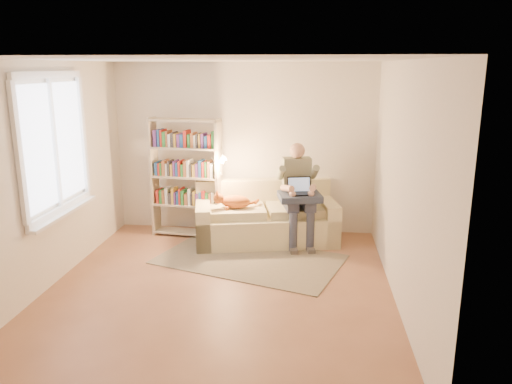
# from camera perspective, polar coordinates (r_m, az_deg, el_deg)

# --- Properties ---
(floor) EXTENTS (4.50, 4.50, 0.00)m
(floor) POSITION_cam_1_polar(r_m,az_deg,el_deg) (5.96, -4.22, -11.01)
(floor) COLOR brown
(floor) RESTS_ON ground
(ceiling) EXTENTS (4.00, 4.50, 0.02)m
(ceiling) POSITION_cam_1_polar(r_m,az_deg,el_deg) (5.39, -4.73, 14.85)
(ceiling) COLOR white
(ceiling) RESTS_ON wall_back
(wall_left) EXTENTS (0.02, 4.50, 2.60)m
(wall_left) POSITION_cam_1_polar(r_m,az_deg,el_deg) (6.22, -22.89, 1.62)
(wall_left) COLOR silver
(wall_left) RESTS_ON floor
(wall_right) EXTENTS (0.02, 4.50, 2.60)m
(wall_right) POSITION_cam_1_polar(r_m,az_deg,el_deg) (5.53, 16.37, 0.70)
(wall_right) COLOR silver
(wall_right) RESTS_ON floor
(wall_back) EXTENTS (4.00, 0.02, 2.60)m
(wall_back) POSITION_cam_1_polar(r_m,az_deg,el_deg) (7.71, -1.37, 4.98)
(wall_back) COLOR silver
(wall_back) RESTS_ON floor
(wall_front) EXTENTS (4.00, 0.02, 2.60)m
(wall_front) POSITION_cam_1_polar(r_m,az_deg,el_deg) (3.44, -11.43, -7.12)
(wall_front) COLOR silver
(wall_front) RESTS_ON floor
(window) EXTENTS (0.12, 1.52, 1.69)m
(window) POSITION_cam_1_polar(r_m,az_deg,el_deg) (6.35, -21.67, 2.67)
(window) COLOR white
(window) RESTS_ON wall_left
(sofa) EXTENTS (2.19, 1.32, 0.87)m
(sofa) POSITION_cam_1_polar(r_m,az_deg,el_deg) (7.41, 1.10, -3.24)
(sofa) COLOR beige
(sofa) RESTS_ON floor
(person) EXTENTS (0.52, 0.71, 1.47)m
(person) POSITION_cam_1_polar(r_m,az_deg,el_deg) (7.19, 4.83, 0.40)
(person) COLOR gray
(person) RESTS_ON sofa
(cat) EXTENTS (0.62, 0.32, 0.24)m
(cat) POSITION_cam_1_polar(r_m,az_deg,el_deg) (7.15, -2.69, -1.07)
(cat) COLOR orange
(cat) RESTS_ON sofa
(blanket) EXTENTS (0.67, 0.59, 0.09)m
(blanket) POSITION_cam_1_polar(r_m,az_deg,el_deg) (7.08, 5.04, -0.53)
(blanket) COLOR #273045
(blanket) RESTS_ON person
(laptop) EXTENTS (0.38, 0.33, 0.30)m
(laptop) POSITION_cam_1_polar(r_m,az_deg,el_deg) (7.06, 5.05, 0.29)
(laptop) COLOR black
(laptop) RESTS_ON blanket
(bookshelf) EXTENTS (1.19, 0.46, 1.80)m
(bookshelf) POSITION_cam_1_polar(r_m,az_deg,el_deg) (7.54, -7.98, 2.27)
(bookshelf) COLOR #B9AA8C
(bookshelf) RESTS_ON floor
(rug) EXTENTS (2.70, 2.09, 0.01)m
(rug) POSITION_cam_1_polar(r_m,az_deg,el_deg) (6.78, -0.75, -7.69)
(rug) COLOR #7B7059
(rug) RESTS_ON floor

